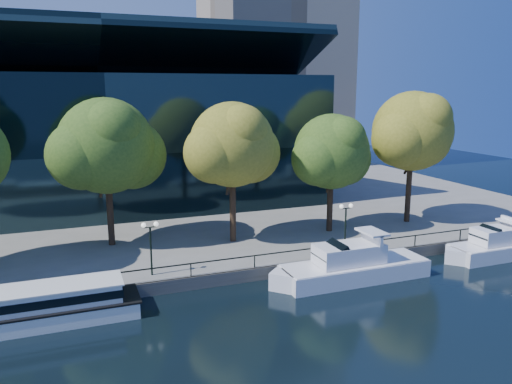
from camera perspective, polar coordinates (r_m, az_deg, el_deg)
name	(u,v)px	position (r m, az deg, el deg)	size (l,w,h in m)	color
ground	(203,306)	(34.93, -6.10, -12.86)	(160.00, 160.00, 0.00)	black
promenade	(133,195)	(69.06, -13.91, -0.31)	(90.00, 67.08, 1.00)	slate
railing	(191,264)	(37.13, -7.47, -8.14)	(88.20, 0.08, 0.99)	black
convention_building	(100,140)	(62.98, -17.36, 5.74)	(50.00, 24.57, 21.43)	black
tour_boat	(18,308)	(34.84, -25.54, -11.87)	(15.18, 3.39, 2.88)	white
cruiser_near	(349,266)	(39.33, 10.62, -8.29)	(12.96, 3.34, 3.76)	white
cruiser_far	(496,246)	(48.47, 25.76, -5.53)	(10.51, 2.91, 3.43)	white
tree_2	(108,148)	(44.26, -16.52, 4.85)	(10.21, 8.37, 12.82)	black
tree_3	(234,147)	(43.60, -2.52, 5.21)	(9.30, 7.63, 12.44)	black
tree_4	(333,153)	(47.49, 8.80, 4.40)	(8.86, 7.27, 11.25)	black
tree_5	(414,133)	(52.66, 17.60, 6.45)	(9.95, 8.16, 13.31)	black
lamp_1	(150,236)	(37.20, -11.98, -4.96)	(1.26, 0.36, 4.03)	black
lamp_2	(346,216)	(42.68, 10.22, -2.72)	(1.26, 0.36, 4.03)	black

